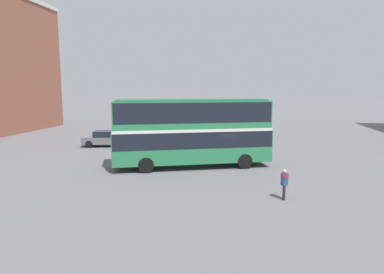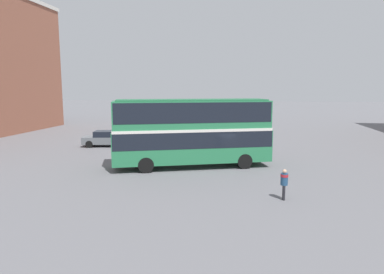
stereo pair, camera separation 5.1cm
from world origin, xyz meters
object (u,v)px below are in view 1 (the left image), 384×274
Objects in this scene: double_decker_bus at (192,129)px; pedestrian_foreground at (284,181)px; parked_car_kerb_near at (104,139)px; parked_car_side_street at (173,130)px; parked_car_kerb_far at (214,137)px.

double_decker_bus is 8.81m from pedestrian_foreground.
parked_car_kerb_near is at bearing 124.10° from double_decker_bus.
double_decker_bus reaches higher than parked_car_kerb_near.
parked_car_side_street is at bearing -132.90° from parked_car_kerb_near.
pedestrian_foreground reaches higher than parked_car_kerb_near.
parked_car_side_street is (5.19, 8.12, -0.03)m from parked_car_kerb_near.
pedestrian_foreground is at bearing -58.74° from parked_car_side_street.
pedestrian_foreground is 0.37× the size of parked_car_side_street.
parked_car_kerb_far is (10.41, 2.87, 0.00)m from parked_car_kerb_near.
parked_car_kerb_far is at bearing -39.16° from parked_car_side_street.
double_decker_bus is 10.45m from parked_car_kerb_far.
double_decker_bus reaches higher than pedestrian_foreground.
parked_car_side_street is at bearing -33.68° from parked_car_kerb_far.
double_decker_bus is 2.37× the size of parked_car_kerb_far.
double_decker_bus is 12.41m from parked_car_kerb_near.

